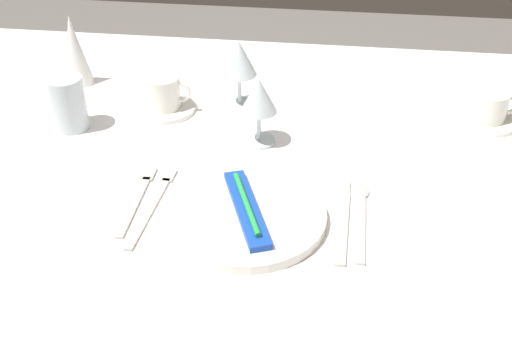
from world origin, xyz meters
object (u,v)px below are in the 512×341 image
at_px(dinner_knife, 343,222).
at_px(coffee_cup_right, 488,105).
at_px(dinner_plate, 247,215).
at_px(fork_outer, 154,203).
at_px(coffee_cup_left, 164,92).
at_px(toothbrush_package, 246,208).
at_px(wine_glass_left, 259,99).
at_px(spoon_soup, 361,212).
at_px(fork_inner, 138,197).
at_px(wine_glass_centre, 239,60).
at_px(drink_tumbler, 69,107).
at_px(napkin_folded, 74,50).

relative_size(dinner_knife, coffee_cup_right, 2.18).
relative_size(dinner_plate, dinner_knife, 1.19).
bearing_deg(fork_outer, coffee_cup_left, 101.62).
distance_m(toothbrush_package, wine_glass_left, 0.26).
bearing_deg(spoon_soup, dinner_plate, -167.10).
bearing_deg(toothbrush_package, wine_glass_left, 92.74).
height_order(toothbrush_package, fork_outer, toothbrush_package).
xyz_separation_m(fork_inner, wine_glass_centre, (0.12, 0.38, 0.11)).
bearing_deg(dinner_plate, spoon_soup, 12.90).
relative_size(toothbrush_package, spoon_soup, 0.98).
distance_m(toothbrush_package, drink_tumbler, 0.49).
bearing_deg(dinner_knife, dinner_plate, -175.78).
height_order(dinner_knife, coffee_cup_right, coffee_cup_right).
bearing_deg(wine_glass_left, spoon_soup, -45.59).
bearing_deg(napkin_folded, coffee_cup_right, -4.17).
bearing_deg(coffee_cup_left, wine_glass_left, -25.25).
distance_m(fork_outer, coffee_cup_right, 0.74).
bearing_deg(fork_inner, fork_outer, -20.81).
relative_size(dinner_knife, coffee_cup_left, 2.22).
height_order(wine_glass_left, napkin_folded, napkin_folded).
relative_size(fork_inner, coffee_cup_left, 2.00).
bearing_deg(spoon_soup, dinner_knife, -133.87).
distance_m(dinner_plate, coffee_cup_left, 0.43).
distance_m(toothbrush_package, dinner_knife, 0.16).
xyz_separation_m(toothbrush_package, napkin_folded, (-0.48, 0.47, 0.06)).
height_order(spoon_soup, coffee_cup_left, coffee_cup_left).
bearing_deg(coffee_cup_right, dinner_knife, -127.54).
relative_size(fork_inner, spoon_soup, 0.96).
relative_size(fork_outer, drink_tumbler, 2.03).
height_order(coffee_cup_right, wine_glass_centre, wine_glass_centre).
bearing_deg(dinner_plate, drink_tumbler, 147.79).
bearing_deg(fork_outer, drink_tumbler, 135.82).
relative_size(fork_inner, napkin_folded, 1.21).
distance_m(spoon_soup, coffee_cup_left, 0.54).
bearing_deg(drink_tumbler, wine_glass_centre, 23.96).
relative_size(wine_glass_centre, napkin_folded, 0.90).
bearing_deg(coffee_cup_left, napkin_folded, 155.50).
distance_m(fork_outer, fork_inner, 0.03).
relative_size(fork_inner, drink_tumbler, 1.79).
height_order(dinner_knife, napkin_folded, napkin_folded).
xyz_separation_m(drink_tumbler, napkin_folded, (-0.07, 0.21, 0.03)).
xyz_separation_m(toothbrush_package, spoon_soup, (0.19, 0.04, -0.02)).
distance_m(wine_glass_left, drink_tumbler, 0.40).
bearing_deg(spoon_soup, toothbrush_package, -167.10).
bearing_deg(coffee_cup_right, fork_outer, -148.89).
bearing_deg(napkin_folded, toothbrush_package, -44.45).
relative_size(fork_outer, fork_inner, 1.14).
distance_m(toothbrush_package, napkin_folded, 0.67).
relative_size(coffee_cup_right, napkin_folded, 0.62).
bearing_deg(toothbrush_package, fork_inner, 170.31).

